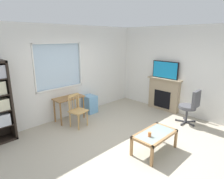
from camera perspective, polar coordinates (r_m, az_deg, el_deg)
ground at (r=4.80m, az=2.22°, el=-14.94°), size 6.33×5.46×0.02m
wall_back_with_window at (r=6.00m, az=-13.24°, el=4.73°), size 5.33×0.15×2.75m
wall_right at (r=6.51m, az=19.02°, el=5.32°), size 0.12×4.66×2.75m
desk_under_window at (r=5.80m, az=-12.59°, el=-3.41°), size 0.88×0.45×0.71m
wooden_chair at (r=5.40m, az=-10.19°, el=-6.07°), size 0.48×0.46×0.90m
plastic_drawer_unit at (r=6.38m, az=-6.51°, el=-4.27°), size 0.35×0.40×0.57m
fireplace at (r=6.72m, az=15.02°, el=-1.31°), size 0.26×1.17×1.09m
tv at (r=6.53m, az=15.43°, el=5.61°), size 0.06×0.90×0.56m
office_chair at (r=5.86m, az=22.20°, el=-4.33°), size 0.56×0.58×1.00m
coffee_table at (r=4.33m, az=12.54°, el=-13.22°), size 0.99×0.55×0.43m
sippy_cup at (r=4.13m, az=11.04°, el=-12.87°), size 0.07×0.07×0.09m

